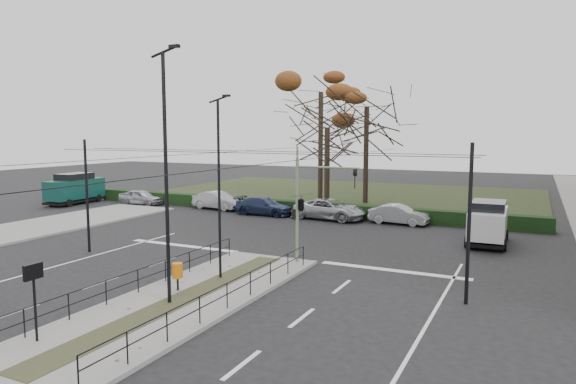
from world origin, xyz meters
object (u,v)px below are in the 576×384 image
at_px(streetlamp_median_far, 219,187).
at_px(green_van, 75,188).
at_px(parked_car_first, 141,197).
at_px(parked_car_second, 218,200).
at_px(parked_car_third, 265,206).
at_px(rust_tree, 321,92).
at_px(info_panel, 33,281).
at_px(streetlamp_median_near, 167,176).
at_px(parked_car_fourth, 330,209).
at_px(parked_car_fifth, 399,214).
at_px(bare_tree_center, 367,114).
at_px(litter_bin, 177,271).
at_px(white_van, 488,222).
at_px(bare_tree_near, 327,133).
at_px(traffic_light, 303,202).

distance_m(streetlamp_median_far, green_van, 29.17).
xyz_separation_m(parked_car_first, parked_car_second, (7.55, 0.79, 0.05)).
relative_size(parked_car_third, rust_tree, 0.36).
distance_m(info_panel, parked_car_third, 25.31).
bearing_deg(rust_tree, parked_car_second, -125.95).
xyz_separation_m(parked_car_second, green_van, (-13.37, -2.75, 0.68)).
distance_m(streetlamp_median_near, parked_car_fourth, 20.86).
bearing_deg(streetlamp_median_far, parked_car_fifth, 78.25).
distance_m(parked_car_third, bare_tree_center, 13.01).
bearing_deg(parked_car_fifth, rust_tree, 51.74).
bearing_deg(green_van, parked_car_first, 18.60).
distance_m(parked_car_fourth, bare_tree_center, 11.69).
bearing_deg(parked_car_second, green_van, 108.37).
bearing_deg(litter_bin, white_van, 55.89).
bearing_deg(green_van, streetlamp_median_far, -30.23).
height_order(streetlamp_median_near, parked_car_first, streetlamp_median_near).
distance_m(litter_bin, rust_tree, 29.63).
xyz_separation_m(litter_bin, rust_tree, (-5.29, 27.71, 9.06)).
relative_size(streetlamp_median_near, rust_tree, 0.71).
xyz_separation_m(litter_bin, parked_car_third, (-6.29, 18.78, -0.24)).
relative_size(litter_bin, rust_tree, 0.08).
height_order(info_panel, white_van, info_panel).
relative_size(parked_car_fourth, rust_tree, 0.41).
bearing_deg(parked_car_fifth, parked_car_first, 94.86).
xyz_separation_m(streetlamp_median_far, parked_car_first, (-19.28, 16.58, -3.40)).
height_order(info_panel, green_van, green_van).
xyz_separation_m(bare_tree_near, parked_car_fifth, (6.85, -3.66, -5.60)).
xyz_separation_m(litter_bin, parked_car_second, (-11.17, 19.60, -0.19)).
distance_m(litter_bin, parked_car_third, 19.81).
xyz_separation_m(info_panel, white_van, (10.89, 20.95, -0.71)).
xyz_separation_m(parked_car_first, bare_tree_center, (17.58, 9.42, 7.30)).
xyz_separation_m(parked_car_fourth, bare_tree_near, (-1.81, 3.86, 5.53)).
xyz_separation_m(traffic_light, parked_car_fourth, (-3.57, 12.85, -2.30)).
xyz_separation_m(streetlamp_median_near, bare_tree_near, (-3.44, 24.26, 1.45)).
bearing_deg(parked_car_third, green_van, 96.05).
distance_m(traffic_light, litter_bin, 7.06).
bearing_deg(streetlamp_median_near, info_panel, -106.75).
xyz_separation_m(parked_car_third, bare_tree_near, (3.54, 4.14, 5.59)).
relative_size(streetlamp_median_far, white_van, 1.65).
bearing_deg(traffic_light, green_van, 158.59).
relative_size(streetlamp_median_near, green_van, 1.61).
xyz_separation_m(traffic_light, litter_bin, (-2.62, -6.20, -2.13)).
distance_m(traffic_light, parked_car_third, 15.59).
bearing_deg(parked_car_fourth, traffic_light, -158.15).
distance_m(streetlamp_median_far, parked_car_fourth, 17.22).
distance_m(green_van, parked_car_fifth, 28.75).
bearing_deg(rust_tree, traffic_light, -69.80).
xyz_separation_m(bare_tree_center, parked_car_fifth, (5.23, -8.97, -7.31)).
relative_size(litter_bin, parked_car_fourth, 0.20).
xyz_separation_m(parked_car_fourth, bare_tree_center, (-0.20, 9.18, 7.24)).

